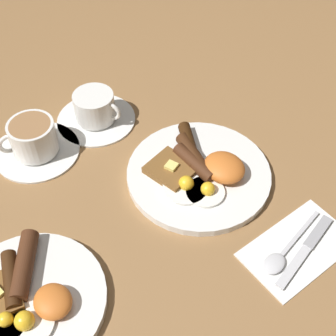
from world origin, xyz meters
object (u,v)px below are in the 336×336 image
Objects in this scene: breakfast_plate_far at (27,299)px; teacup_far at (34,141)px; spoon at (280,256)px; knife at (308,247)px; teacup_near at (95,111)px; breakfast_plate_near at (199,172)px.

teacup_far reaches higher than breakfast_plate_far.
knife is at bearing 153.41° from spoon.
teacup_near is (0.26, -0.32, 0.01)m from breakfast_plate_far.
breakfast_plate_far is 1.41× the size of knife.
teacup_near is 0.99× the size of teacup_far.
breakfast_plate_far is 1.43× the size of teacup_far.
breakfast_plate_near reaches higher than knife.
breakfast_plate_far is (-0.00, 0.37, -0.00)m from breakfast_plate_near.
breakfast_plate_near is 0.32m from teacup_far.
teacup_near reaches higher than breakfast_plate_far.
teacup_far is (0.26, -0.18, 0.02)m from breakfast_plate_far.
spoon is at bearing -177.79° from teacup_near.
teacup_far is 0.98× the size of knife.
breakfast_plate_near is 1.13× the size of breakfast_plate_far.
spoon is (-0.21, -0.34, -0.00)m from breakfast_plate_far.
teacup_near reaches higher than knife.
teacup_near is (0.25, 0.05, 0.01)m from breakfast_plate_near.
breakfast_plate_far reaches higher than spoon.
breakfast_plate_near reaches higher than spoon.
knife is 1.05× the size of spoon.
breakfast_plate_far is at bearing 128.74° from teacup_near.
breakfast_plate_near is 0.23m from knife.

